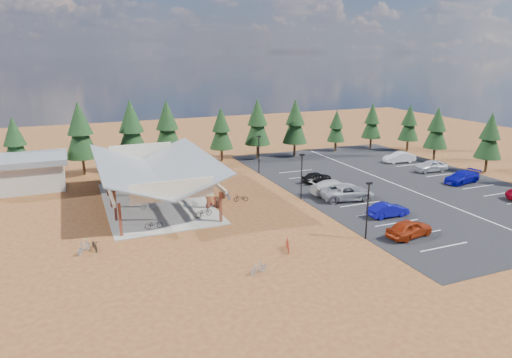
% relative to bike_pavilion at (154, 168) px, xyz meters
% --- Properties ---
extents(ground, '(140.00, 140.00, 0.00)m').
position_rel_bike_pavilion_xyz_m(ground, '(10.00, -7.00, -3.82)').
color(ground, '#5E2F18').
rests_on(ground, ground).
extents(asphalt_lot, '(27.00, 44.00, 0.04)m').
position_rel_bike_pavilion_xyz_m(asphalt_lot, '(28.50, -4.00, -3.80)').
color(asphalt_lot, black).
rests_on(asphalt_lot, ground).
extents(concrete_pad, '(10.60, 18.60, 0.10)m').
position_rel_bike_pavilion_xyz_m(concrete_pad, '(0.00, 0.00, -3.77)').
color(concrete_pad, gray).
rests_on(concrete_pad, ground).
extents(bike_pavilion, '(11.65, 19.40, 4.97)m').
position_rel_bike_pavilion_xyz_m(bike_pavilion, '(0.00, 0.00, 0.00)').
color(bike_pavilion, '#5F2A1B').
rests_on(bike_pavilion, concrete_pad).
extents(outbuilding, '(11.00, 7.00, 3.90)m').
position_rel_bike_pavilion_xyz_m(outbuilding, '(-14.00, 11.00, -1.80)').
color(outbuilding, '#ADA593').
rests_on(outbuilding, ground).
extents(lamp_post_0, '(0.50, 0.25, 5.14)m').
position_rel_bike_pavilion_xyz_m(lamp_post_0, '(15.00, -17.00, -0.85)').
color(lamp_post_0, black).
rests_on(lamp_post_0, ground).
extents(lamp_post_1, '(0.50, 0.25, 5.14)m').
position_rel_bike_pavilion_xyz_m(lamp_post_1, '(15.00, -5.00, -0.85)').
color(lamp_post_1, black).
rests_on(lamp_post_1, ground).
extents(lamp_post_2, '(0.50, 0.25, 5.14)m').
position_rel_bike_pavilion_xyz_m(lamp_post_2, '(15.00, 7.00, -0.85)').
color(lamp_post_2, black).
rests_on(lamp_post_2, ground).
extents(trash_bin_0, '(0.60, 0.60, 0.90)m').
position_rel_bike_pavilion_xyz_m(trash_bin_0, '(5.69, -4.23, -3.37)').
color(trash_bin_0, '#3C2115').
rests_on(trash_bin_0, ground).
extents(trash_bin_1, '(0.60, 0.60, 0.90)m').
position_rel_bike_pavilion_xyz_m(trash_bin_1, '(7.18, -1.27, -3.37)').
color(trash_bin_1, '#3C2115').
rests_on(trash_bin_1, ground).
extents(pine_0, '(3.50, 3.50, 8.15)m').
position_rel_bike_pavilion_xyz_m(pine_0, '(-14.30, 15.29, 1.15)').
color(pine_0, '#382314').
rests_on(pine_0, ground).
extents(pine_1, '(4.17, 4.17, 9.72)m').
position_rel_bike_pavilion_xyz_m(pine_1, '(-6.65, 15.14, 2.11)').
color(pine_1, '#382314').
rests_on(pine_1, ground).
extents(pine_2, '(4.22, 4.22, 9.84)m').
position_rel_bike_pavilion_xyz_m(pine_2, '(-0.33, 14.02, 2.19)').
color(pine_2, '#382314').
rests_on(pine_2, ground).
extents(pine_3, '(4.05, 4.05, 9.44)m').
position_rel_bike_pavilion_xyz_m(pine_3, '(4.77, 15.72, 1.95)').
color(pine_3, '#382314').
rests_on(pine_3, ground).
extents(pine_4, '(3.47, 3.47, 8.08)m').
position_rel_bike_pavilion_xyz_m(pine_4, '(12.64, 15.67, 1.11)').
color(pine_4, '#382314').
rests_on(pine_4, ground).
extents(pine_5, '(3.91, 3.91, 9.12)m').
position_rel_bike_pavilion_xyz_m(pine_5, '(18.32, 15.49, 1.75)').
color(pine_5, '#382314').
rests_on(pine_5, ground).
extents(pine_6, '(3.82, 3.82, 8.90)m').
position_rel_bike_pavilion_xyz_m(pine_6, '(24.18, 14.56, 1.61)').
color(pine_6, '#382314').
rests_on(pine_6, ground).
extents(pine_7, '(2.91, 2.91, 6.78)m').
position_rel_bike_pavilion_xyz_m(pine_7, '(32.20, 15.52, 0.31)').
color(pine_7, '#382314').
rests_on(pine_7, ground).
extents(pine_8, '(3.26, 3.26, 7.60)m').
position_rel_bike_pavilion_xyz_m(pine_8, '(38.84, 15.14, 0.82)').
color(pine_8, '#382314').
rests_on(pine_8, ground).
extents(pine_11, '(3.48, 3.48, 8.10)m').
position_rel_bike_pavilion_xyz_m(pine_11, '(43.76, -3.92, 1.12)').
color(pine_11, '#382314').
rests_on(pine_11, ground).
extents(pine_12, '(3.46, 3.46, 8.06)m').
position_rel_bike_pavilion_xyz_m(pine_12, '(42.23, 4.06, 1.10)').
color(pine_12, '#382314').
rests_on(pine_12, ground).
extents(pine_13, '(3.29, 3.29, 7.66)m').
position_rel_bike_pavilion_xyz_m(pine_13, '(43.10, 11.02, 0.85)').
color(pine_13, '#382314').
rests_on(pine_13, ground).
extents(bike_0, '(1.66, 0.66, 0.86)m').
position_rel_bike_pavilion_xyz_m(bike_0, '(-1.66, -7.80, -3.29)').
color(bike_0, black).
rests_on(bike_0, concrete_pad).
extents(bike_1, '(1.54, 0.71, 0.89)m').
position_rel_bike_pavilion_xyz_m(bike_1, '(-1.28, -2.12, -3.28)').
color(bike_1, '#9FA0A7').
rests_on(bike_1, concrete_pad).
extents(bike_2, '(1.92, 0.86, 0.98)m').
position_rel_bike_pavilion_xyz_m(bike_2, '(-1.85, 0.99, -3.24)').
color(bike_2, navy).
rests_on(bike_2, concrete_pad).
extents(bike_3, '(1.54, 0.78, 0.89)m').
position_rel_bike_pavilion_xyz_m(bike_3, '(-0.80, 6.60, -3.28)').
color(bike_3, maroon).
rests_on(bike_3, concrete_pad).
extents(bike_4, '(1.88, 1.03, 0.94)m').
position_rel_bike_pavilion_xyz_m(bike_4, '(3.47, -6.48, -3.26)').
color(bike_4, black).
rests_on(bike_4, concrete_pad).
extents(bike_5, '(1.52, 0.88, 0.88)m').
position_rel_bike_pavilion_xyz_m(bike_5, '(2.95, -3.30, -3.28)').
color(bike_5, '#919399').
rests_on(bike_5, concrete_pad).
extents(bike_6, '(1.58, 0.57, 0.83)m').
position_rel_bike_pavilion_xyz_m(bike_6, '(1.73, 2.89, -3.31)').
color(bike_6, '#1B1DA0').
rests_on(bike_6, concrete_pad).
extents(bike_7, '(1.84, 0.54, 1.10)m').
position_rel_bike_pavilion_xyz_m(bike_7, '(2.28, 7.35, -3.17)').
color(bike_7, maroon).
rests_on(bike_7, concrete_pad).
extents(bike_8, '(0.83, 1.76, 0.89)m').
position_rel_bike_pavilion_xyz_m(bike_8, '(-6.94, -10.44, -3.38)').
color(bike_8, black).
rests_on(bike_8, ground).
extents(bike_9, '(1.44, 1.73, 1.07)m').
position_rel_bike_pavilion_xyz_m(bike_9, '(-7.80, -10.70, -3.29)').
color(bike_9, gray).
rests_on(bike_9, ground).
extents(bike_11, '(1.07, 1.85, 1.07)m').
position_rel_bike_pavilion_xyz_m(bike_11, '(7.61, -16.67, -3.29)').
color(bike_11, maroon).
rests_on(bike_11, ground).
extents(bike_13, '(1.59, 0.88, 0.92)m').
position_rel_bike_pavilion_xyz_m(bike_13, '(3.89, -19.40, -3.36)').
color(bike_13, gray).
rests_on(bike_13, ground).
extents(bike_14, '(0.73, 1.87, 0.97)m').
position_rel_bike_pavilion_xyz_m(bike_14, '(7.48, -1.71, -3.34)').
color(bike_14, navy).
rests_on(bike_14, ground).
extents(bike_15, '(1.79, 1.10, 1.04)m').
position_rel_bike_pavilion_xyz_m(bike_15, '(5.18, -3.80, -3.30)').
color(bike_15, maroon).
rests_on(bike_15, ground).
extents(bike_16, '(1.65, 0.92, 0.82)m').
position_rel_bike_pavilion_xyz_m(bike_16, '(8.58, -3.21, -3.41)').
color(bike_16, black).
rests_on(bike_16, ground).
extents(car_0, '(4.83, 2.63, 1.56)m').
position_rel_bike_pavilion_xyz_m(car_0, '(18.74, -18.12, -3.01)').
color(car_0, maroon).
rests_on(car_0, asphalt_lot).
extents(car_1, '(4.20, 1.54, 1.37)m').
position_rel_bike_pavilion_xyz_m(car_1, '(20.29, -13.24, -3.10)').
color(car_1, '#0A0A7B').
rests_on(car_1, asphalt_lot).
extents(car_2, '(6.29, 3.74, 1.64)m').
position_rel_bike_pavilion_xyz_m(car_2, '(19.58, -7.13, -2.96)').
color(car_2, gray).
rests_on(car_2, asphalt_lot).
extents(car_3, '(5.76, 2.47, 1.66)m').
position_rel_bike_pavilion_xyz_m(car_3, '(19.37, -4.95, -2.96)').
color(car_3, '#BDBDBD').
rests_on(car_3, asphalt_lot).
extents(car_4, '(4.12, 2.14, 1.34)m').
position_rel_bike_pavilion_xyz_m(car_4, '(19.88, 0.15, -3.11)').
color(car_4, black).
rests_on(car_4, asphalt_lot).
extents(car_7, '(5.41, 2.92, 1.49)m').
position_rel_bike_pavilion_xyz_m(car_7, '(36.50, -6.87, -3.04)').
color(car_7, '#09088F').
rests_on(car_7, asphalt_lot).
extents(car_8, '(4.77, 2.12, 1.59)m').
position_rel_bike_pavilion_xyz_m(car_8, '(36.91, -1.04, -2.99)').
color(car_8, '#ABADB2').
rests_on(car_8, asphalt_lot).
extents(car_9, '(4.80, 2.18, 1.53)m').
position_rel_bike_pavilion_xyz_m(car_9, '(36.47, 4.89, -3.02)').
color(car_9, silver).
rests_on(car_9, asphalt_lot).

